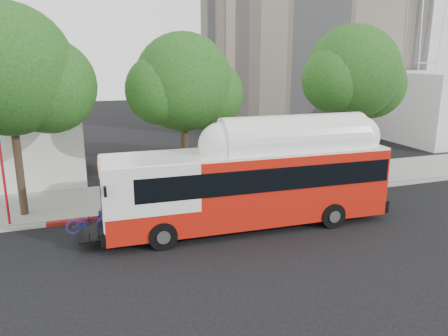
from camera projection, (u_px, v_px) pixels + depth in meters
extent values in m
plane|color=black|center=(244.00, 236.00, 18.58)|extent=(120.00, 120.00, 0.00)
cube|color=gray|center=(201.00, 190.00, 24.50)|extent=(60.00, 5.00, 0.15)
cube|color=gray|center=(215.00, 205.00, 22.13)|extent=(60.00, 0.30, 0.15)
cube|color=maroon|center=(157.00, 212.00, 21.17)|extent=(10.00, 0.32, 0.16)
cylinder|color=#2D2116|center=(18.00, 154.00, 19.98)|extent=(0.36, 0.36, 6.08)
sphere|color=#193D11|center=(7.00, 69.00, 19.02)|extent=(5.80, 5.80, 5.80)
sphere|color=#193D11|center=(48.00, 86.00, 19.91)|extent=(4.35, 4.35, 4.35)
cylinder|color=#2D2116|center=(185.00, 147.00, 23.06)|extent=(0.36, 0.36, 5.44)
sphere|color=#193D11|center=(183.00, 82.00, 22.21)|extent=(5.00, 5.00, 5.00)
sphere|color=#193D11|center=(208.00, 94.00, 23.00)|extent=(3.75, 3.75, 3.75)
cylinder|color=#2D2116|center=(348.00, 134.00, 26.02)|extent=(0.36, 0.36, 5.76)
sphere|color=#193D11|center=(353.00, 72.00, 25.11)|extent=(5.40, 5.40, 5.40)
sphere|color=#193D11|center=(371.00, 84.00, 25.95)|extent=(4.05, 4.05, 4.05)
cube|color=red|center=(249.00, 186.00, 19.14)|extent=(12.51, 3.09, 3.00)
cube|color=black|center=(260.00, 172.00, 19.13)|extent=(11.27, 3.12, 0.98)
cube|color=white|center=(249.00, 152.00, 18.75)|extent=(12.51, 3.01, 0.10)
cube|color=white|center=(293.00, 143.00, 19.28)|extent=(6.69, 2.28, 0.57)
cube|color=black|center=(90.00, 233.00, 17.52)|extent=(0.89, 1.89, 0.06)
imported|color=navy|center=(89.00, 222.00, 17.39)|extent=(0.68, 1.80, 0.93)
cylinder|color=#B5131B|center=(5.00, 187.00, 19.04)|extent=(0.11, 0.11, 3.74)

